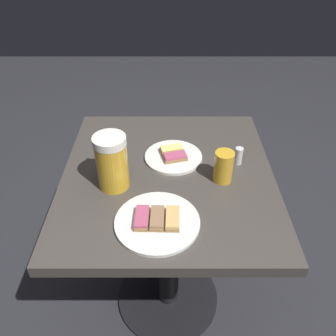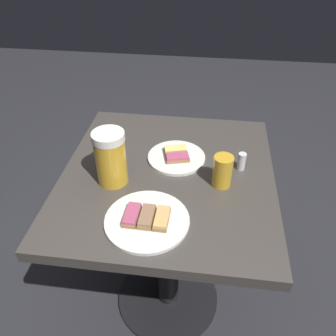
# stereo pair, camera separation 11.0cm
# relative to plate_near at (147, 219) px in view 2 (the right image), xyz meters

# --- Properties ---
(ground_plane) EXTENTS (6.00, 6.00, 0.00)m
(ground_plane) POSITION_rel_plate_near_xyz_m (0.03, 0.22, -0.72)
(ground_plane) COLOR #28282D
(cafe_table) EXTENTS (0.68, 0.73, 0.72)m
(cafe_table) POSITION_rel_plate_near_xyz_m (0.03, 0.22, -0.17)
(cafe_table) COLOR black
(cafe_table) RESTS_ON ground_plane
(plate_near) EXTENTS (0.23, 0.23, 0.03)m
(plate_near) POSITION_rel_plate_near_xyz_m (0.00, 0.00, 0.00)
(plate_near) COLOR white
(plate_near) RESTS_ON cafe_table
(plate_far) EXTENTS (0.19, 0.19, 0.03)m
(plate_far) POSITION_rel_plate_near_xyz_m (0.05, 0.30, -0.00)
(plate_far) COLOR white
(plate_far) RESTS_ON cafe_table
(beer_mug) EXTENTS (0.12, 0.14, 0.17)m
(beer_mug) POSITION_rel_plate_near_xyz_m (-0.14, 0.16, 0.08)
(beer_mug) COLOR gold
(beer_mug) RESTS_ON cafe_table
(beer_glass_small) EXTENTS (0.06, 0.06, 0.10)m
(beer_glass_small) POSITION_rel_plate_near_xyz_m (0.20, 0.19, 0.04)
(beer_glass_small) COLOR gold
(beer_glass_small) RESTS_ON cafe_table
(salt_shaker) EXTENTS (0.03, 0.03, 0.06)m
(salt_shaker) POSITION_rel_plate_near_xyz_m (0.26, 0.27, 0.02)
(salt_shaker) COLOR silver
(salt_shaker) RESTS_ON cafe_table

